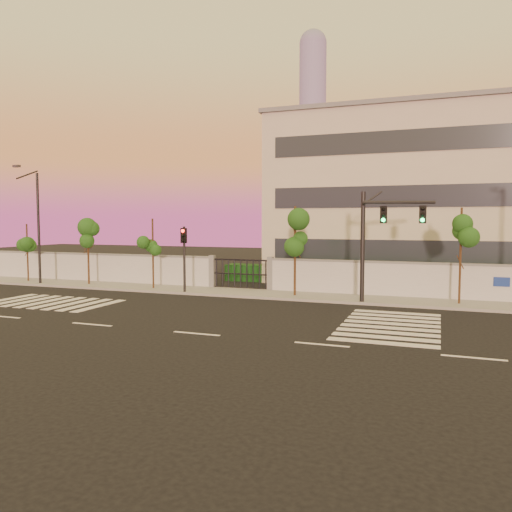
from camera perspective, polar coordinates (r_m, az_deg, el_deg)
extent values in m
plane|color=black|center=(19.95, -6.79, -8.82)|extent=(120.00, 120.00, 0.00)
cube|color=gray|center=(29.51, 2.56, -4.45)|extent=(60.00, 3.00, 0.15)
cube|color=#B3B6BA|center=(39.58, -21.61, -1.22)|extent=(25.00, 0.30, 2.00)
cube|color=slate|center=(39.51, -21.65, 0.31)|extent=(25.00, 0.36, 0.12)
cube|color=slate|center=(32.60, -5.02, -1.84)|extent=(0.35, 0.35, 2.20)
cube|color=slate|center=(31.10, 1.65, -2.11)|extent=(0.35, 0.35, 2.20)
cube|color=#11330F|center=(32.00, 20.40, -2.55)|extent=(20.00, 2.00, 1.80)
cube|color=#11330F|center=(40.56, -17.66, -1.43)|extent=(12.00, 1.80, 1.40)
cube|color=#11330F|center=(36.51, 1.19, -1.99)|extent=(6.00, 1.50, 1.20)
cube|color=beige|center=(39.33, 20.58, 6.07)|extent=(24.00, 12.00, 12.00)
cube|color=#262D38|center=(33.34, 20.47, 0.46)|extent=(22.00, 0.08, 1.40)
cube|color=#262D38|center=(33.32, 20.62, 6.48)|extent=(22.00, 0.08, 1.40)
cube|color=#262D38|center=(33.67, 20.77, 12.44)|extent=(22.00, 0.08, 1.40)
cube|color=slate|center=(40.04, 20.80, 14.82)|extent=(24.40, 12.40, 0.30)
cylinder|color=gray|center=(310.49, 6.45, 13.38)|extent=(16.00, 16.00, 110.00)
sphere|color=gray|center=(324.03, 6.54, 23.02)|extent=(16.00, 16.00, 16.00)
cube|color=silver|center=(31.58, -26.55, -4.44)|extent=(0.50, 4.00, 0.02)
cube|color=silver|center=(30.93, -25.40, -4.57)|extent=(0.50, 4.00, 0.02)
cube|color=silver|center=(30.30, -24.21, -4.71)|extent=(0.50, 4.00, 0.02)
cube|color=silver|center=(29.68, -22.97, -4.85)|extent=(0.50, 4.00, 0.02)
cube|color=silver|center=(29.08, -21.67, -4.99)|extent=(0.50, 4.00, 0.02)
cube|color=silver|center=(28.49, -20.32, -5.14)|extent=(0.50, 4.00, 0.02)
cube|color=silver|center=(27.92, -18.91, -5.29)|extent=(0.50, 4.00, 0.02)
cube|color=silver|center=(27.36, -17.44, -5.45)|extent=(0.50, 4.00, 0.02)
cube|color=silver|center=(18.92, 14.21, -9.59)|extent=(4.00, 0.50, 0.02)
cube|color=silver|center=(19.79, 14.49, -8.99)|extent=(4.00, 0.50, 0.02)
cube|color=silver|center=(20.67, 14.75, -8.44)|extent=(4.00, 0.50, 0.02)
cube|color=silver|center=(21.54, 14.99, -7.94)|extent=(4.00, 0.50, 0.02)
cube|color=silver|center=(22.42, 15.20, -7.47)|extent=(4.00, 0.50, 0.02)
cube|color=silver|center=(23.30, 15.40, -7.04)|extent=(4.00, 0.50, 0.02)
cube|color=silver|center=(24.18, 15.59, -6.64)|extent=(4.00, 0.50, 0.02)
cube|color=silver|center=(25.07, 15.76, -6.27)|extent=(4.00, 0.50, 0.02)
cube|color=silver|center=(26.00, -26.94, -6.20)|extent=(2.00, 0.15, 0.01)
cube|color=silver|center=(22.62, -18.24, -7.44)|extent=(2.00, 0.15, 0.01)
cube|color=silver|center=(19.95, -6.79, -8.79)|extent=(2.00, 0.15, 0.01)
cube|color=silver|center=(18.28, 7.52, -10.00)|extent=(2.00, 0.15, 0.01)
cube|color=silver|center=(17.89, 23.62, -10.61)|extent=(2.00, 0.15, 0.01)
cylinder|color=#382314|center=(39.06, -24.66, 0.25)|extent=(0.11, 0.11, 4.21)
sphere|color=#214C15|center=(39.00, -24.71, 2.11)|extent=(1.03, 1.03, 1.03)
sphere|color=#214C15|center=(38.93, -24.15, 1.19)|extent=(0.78, 0.78, 0.78)
sphere|color=#214C15|center=(39.12, -25.13, 1.48)|extent=(0.75, 0.75, 0.75)
cylinder|color=#382314|center=(35.65, -18.62, 0.40)|extent=(0.13, 0.13, 4.60)
sphere|color=#214C15|center=(35.59, -18.67, 2.61)|extent=(1.22, 1.22, 1.22)
sphere|color=#214C15|center=(35.54, -17.94, 1.51)|extent=(0.93, 0.93, 0.93)
sphere|color=#214C15|center=(35.68, -19.24, 1.86)|extent=(0.89, 0.89, 0.89)
cylinder|color=#382314|center=(32.35, -11.70, 0.15)|extent=(0.12, 0.12, 4.57)
sphere|color=#214C15|center=(32.29, -11.73, 2.58)|extent=(1.07, 1.07, 1.07)
sphere|color=#214C15|center=(32.30, -11.02, 1.38)|extent=(0.81, 0.81, 0.81)
sphere|color=#214C15|center=(32.34, -12.29, 1.77)|extent=(0.78, 0.78, 0.78)
cylinder|color=#382314|center=(28.69, 4.48, 0.44)|extent=(0.13, 0.13, 5.27)
sphere|color=#214C15|center=(28.63, 4.49, 3.60)|extent=(1.21, 1.21, 1.21)
sphere|color=#214C15|center=(28.76, 5.34, 2.02)|extent=(0.92, 0.92, 0.92)
sphere|color=#214C15|center=(28.57, 3.76, 2.54)|extent=(0.88, 0.88, 0.88)
cylinder|color=#382314|center=(27.78, 22.32, -0.13)|extent=(0.12, 0.12, 5.11)
sphere|color=#214C15|center=(27.72, 22.40, 3.03)|extent=(1.09, 1.09, 1.09)
sphere|color=#214C15|center=(27.95, 23.06, 1.44)|extent=(0.83, 0.83, 0.83)
sphere|color=#214C15|center=(27.57, 21.77, 1.98)|extent=(0.79, 0.79, 0.79)
cylinder|color=black|center=(26.89, 12.08, 0.85)|extent=(0.23, 0.23, 5.96)
cylinder|color=black|center=(26.67, 16.06, 5.92)|extent=(3.48, 1.39, 0.15)
cube|color=black|center=(26.68, 14.38, 4.61)|extent=(0.34, 0.17, 0.86)
sphere|color=#0CF259|center=(26.57, 14.34, 4.03)|extent=(0.19, 0.19, 0.19)
cube|color=black|center=(26.55, 18.52, 4.53)|extent=(0.34, 0.17, 0.86)
sphere|color=#0CF259|center=(26.43, 18.50, 3.95)|extent=(0.19, 0.19, 0.19)
cylinder|color=black|center=(30.31, -8.19, -0.51)|extent=(0.15, 0.15, 4.10)
cube|color=black|center=(30.18, -8.26, 2.33)|extent=(0.32, 0.16, 0.82)
sphere|color=red|center=(30.08, -8.37, 2.80)|extent=(0.18, 0.18, 0.18)
cylinder|color=black|center=(37.31, -23.59, 2.79)|extent=(0.17, 0.17, 7.68)
cylinder|color=black|center=(36.81, -24.69, 8.44)|extent=(0.10, 1.84, 0.75)
cube|color=#3F3F44|center=(36.25, -25.69, 9.24)|extent=(0.48, 0.24, 0.14)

